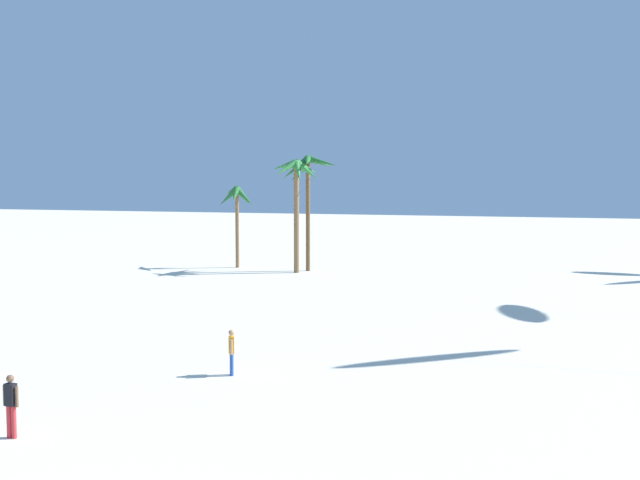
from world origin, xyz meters
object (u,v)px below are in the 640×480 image
object	(u,v)px
person_near_left	(232,350)
person_foreground_walker	(11,403)
palm_tree_0	(237,201)
palm_tree_1	(296,182)
palm_tree_2	(308,174)

from	to	relation	value
person_near_left	person_foreground_walker	bearing A→B (deg)	-107.32
palm_tree_0	palm_tree_1	world-z (taller)	palm_tree_1
palm_tree_2	person_foreground_walker	world-z (taller)	palm_tree_2
person_near_left	palm_tree_0	bearing A→B (deg)	116.15
person_near_left	palm_tree_1	bearing A→B (deg)	107.79
person_foreground_walker	person_near_left	size ratio (longest dim) A/B	1.05
palm_tree_1	person_near_left	distance (m)	32.13
person_foreground_walker	person_near_left	xyz separation A→B (m)	(2.54, 8.14, -0.05)
palm_tree_2	person_foreground_walker	size ratio (longest dim) A/B	5.21
palm_tree_1	person_foreground_walker	world-z (taller)	palm_tree_1
palm_tree_0	palm_tree_2	world-z (taller)	palm_tree_2
palm_tree_0	person_near_left	distance (m)	35.54
palm_tree_1	person_near_left	xyz separation A→B (m)	(9.64, -30.04, -6.13)
palm_tree_1	palm_tree_2	xyz separation A→B (m)	(0.46, 1.33, 0.61)
person_foreground_walker	palm_tree_0	bearing A→B (deg)	108.09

